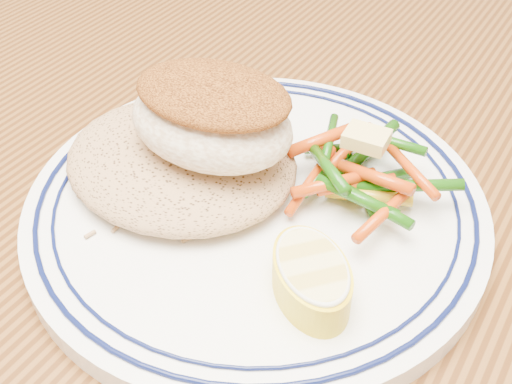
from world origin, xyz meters
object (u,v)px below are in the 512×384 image
(plate, at_px, (256,205))
(fish_fillet, at_px, (211,116))
(vegetable_pile, at_px, (359,172))
(lemon_wedge, at_px, (311,277))
(dining_table, at_px, (302,322))
(rice_pilaf, at_px, (181,156))

(plate, distance_m, fish_fillet, 0.06)
(vegetable_pile, bearing_deg, lemon_wedge, -80.45)
(dining_table, height_order, fish_fillet, fish_fillet)
(dining_table, distance_m, lemon_wedge, 0.14)
(fish_fillet, bearing_deg, rice_pilaf, -161.61)
(dining_table, bearing_deg, plate, -160.81)
(rice_pilaf, relative_size, vegetable_pile, 1.33)
(dining_table, height_order, rice_pilaf, rice_pilaf)
(plate, distance_m, lemon_wedge, 0.08)
(rice_pilaf, bearing_deg, dining_table, 10.84)
(vegetable_pile, xyz_separation_m, lemon_wedge, (0.01, -0.09, -0.00))
(plate, relative_size, rice_pilaf, 1.87)
(plate, relative_size, fish_fillet, 2.64)
(rice_pilaf, relative_size, fish_fillet, 1.41)
(fish_fillet, distance_m, lemon_wedge, 0.11)
(dining_table, relative_size, lemon_wedge, 19.38)
(dining_table, xyz_separation_m, plate, (-0.03, -0.01, 0.11))
(rice_pilaf, xyz_separation_m, fish_fillet, (0.02, 0.01, 0.03))
(lemon_wedge, bearing_deg, rice_pilaf, 159.56)
(rice_pilaf, xyz_separation_m, vegetable_pile, (0.10, 0.05, -0.00))
(rice_pilaf, bearing_deg, plate, 5.49)
(rice_pilaf, bearing_deg, vegetable_pile, 24.45)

